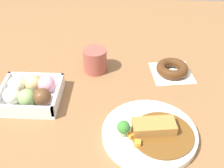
# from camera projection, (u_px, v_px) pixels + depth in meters

# --- Properties ---
(ground_plane) EXTENTS (1.60, 1.60, 0.00)m
(ground_plane) POSITION_uv_depth(u_px,v_px,m) (100.00, 107.00, 0.82)
(ground_plane) COLOR brown
(curry_plate) EXTENTS (0.24, 0.24, 0.06)m
(curry_plate) POSITION_uv_depth(u_px,v_px,m) (150.00, 133.00, 0.72)
(curry_plate) COLOR white
(curry_plate) RESTS_ON ground_plane
(donut_box) EXTENTS (0.17, 0.15, 0.06)m
(donut_box) POSITION_uv_depth(u_px,v_px,m) (30.00, 93.00, 0.82)
(donut_box) COLOR white
(donut_box) RESTS_ON ground_plane
(chocolate_ring_donut) EXTENTS (0.14, 0.14, 0.03)m
(chocolate_ring_donut) POSITION_uv_depth(u_px,v_px,m) (172.00, 69.00, 0.94)
(chocolate_ring_donut) COLOR white
(chocolate_ring_donut) RESTS_ON ground_plane
(coffee_mug) EXTENTS (0.08, 0.08, 0.08)m
(coffee_mug) POSITION_uv_depth(u_px,v_px,m) (95.00, 60.00, 0.94)
(coffee_mug) COLOR #9E4C42
(coffee_mug) RESTS_ON ground_plane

